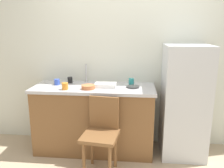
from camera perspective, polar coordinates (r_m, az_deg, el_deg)
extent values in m
cube|color=silver|center=(3.34, 3.82, 7.89)|extent=(4.80, 0.10, 2.70)
cube|color=brown|center=(3.27, -4.33, -8.74)|extent=(1.59, 0.60, 0.88)
cube|color=#B7B7BC|center=(3.12, -4.48, -0.92)|extent=(1.63, 0.64, 0.04)
cylinder|color=#B7B7BC|center=(3.36, -6.38, 2.70)|extent=(0.02, 0.02, 0.26)
cube|color=silver|center=(3.20, 17.32, -4.15)|extent=(0.56, 0.58, 1.48)
cylinder|color=brown|center=(2.78, -6.93, -18.18)|extent=(0.04, 0.04, 0.45)
cylinder|color=brown|center=(2.70, -0.57, -19.06)|extent=(0.04, 0.04, 0.45)
cylinder|color=brown|center=(3.02, -4.95, -15.29)|extent=(0.04, 0.04, 0.45)
cylinder|color=brown|center=(2.95, 0.83, -15.97)|extent=(0.04, 0.04, 0.45)
cube|color=brown|center=(2.74, -2.97, -12.68)|extent=(0.45, 0.45, 0.04)
cube|color=brown|center=(2.81, -2.00, -7.03)|extent=(0.36, 0.07, 0.40)
cube|color=white|center=(3.08, -1.58, -0.22)|extent=(0.28, 0.20, 0.05)
cylinder|color=#C67042|center=(2.99, -5.87, -0.73)|extent=(0.17, 0.17, 0.05)
cylinder|color=#2D2D2D|center=(3.06, 5.16, -0.68)|extent=(0.17, 0.17, 0.02)
cylinder|color=blue|center=(3.27, -13.38, 0.49)|extent=(0.07, 0.07, 0.08)
cylinder|color=orange|center=(3.00, -11.50, -0.53)|extent=(0.08, 0.08, 0.09)
cylinder|color=teal|center=(3.22, 4.77, 0.66)|extent=(0.07, 0.07, 0.08)
cylinder|color=black|center=(3.34, -10.29, 0.98)|extent=(0.07, 0.07, 0.08)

